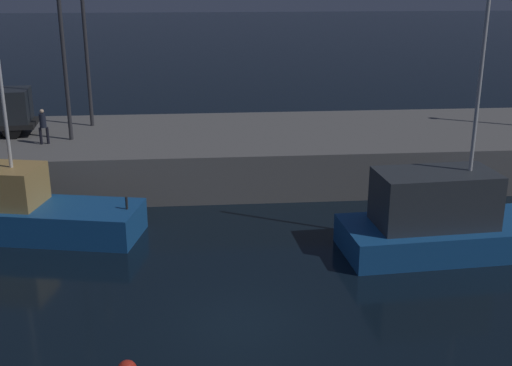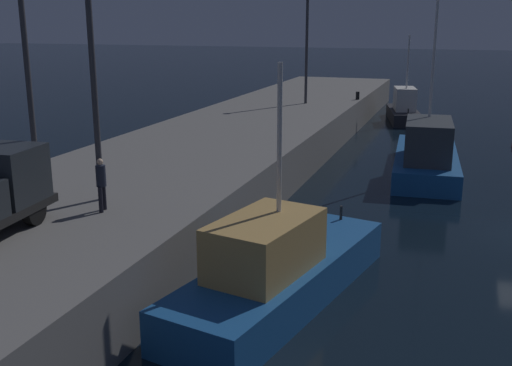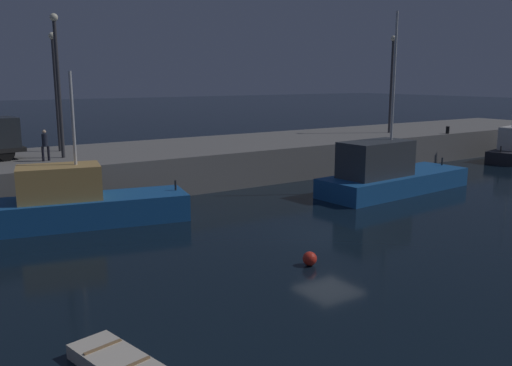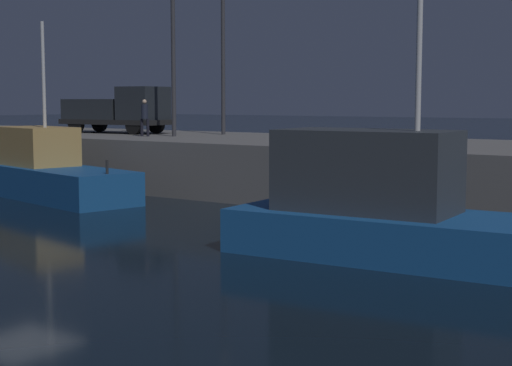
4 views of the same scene
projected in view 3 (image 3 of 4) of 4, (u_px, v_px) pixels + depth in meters
name	position (u px, v px, depth m)	size (l,w,h in m)	color
ground_plane	(330.00, 236.00, 23.18)	(320.00, 320.00, 0.00)	black
pier_quay	(176.00, 164.00, 35.51)	(79.46, 9.54, 2.25)	slate
fishing_boat_blue	(78.00, 203.00, 24.85)	(9.83, 4.66, 7.01)	#195193
fishing_boat_orange	(388.00, 174.00, 31.67)	(10.57, 3.96, 10.37)	#195193
rowboat_blue_far	(117.00, 363.00, 12.50)	(1.67, 2.91, 0.40)	beige
mooring_buoy_near	(310.00, 259.00, 19.49)	(0.52, 0.52, 0.52)	red
lamp_post_west	(58.00, 75.00, 29.68)	(0.44, 0.44, 7.90)	#38383D
lamp_post_east	(56.00, 82.00, 32.50)	(0.44, 0.44, 7.13)	#38383D
lamp_post_central	(392.00, 77.00, 43.55)	(0.44, 0.44, 7.78)	#38383D
dockworker	(45.00, 143.00, 29.15)	(0.44, 0.37, 1.70)	black
bollard_west	(448.00, 130.00, 43.57)	(0.28, 0.28, 0.59)	black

